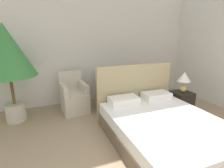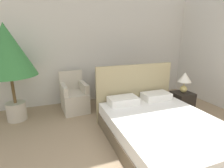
% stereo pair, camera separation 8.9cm
% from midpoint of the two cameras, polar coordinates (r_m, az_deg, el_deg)
% --- Properties ---
extents(wall_back, '(10.00, 0.06, 2.90)m').
position_cam_midpoint_polar(wall_back, '(4.87, -5.12, 11.57)').
color(wall_back, silver).
rests_on(wall_back, ground_plane).
extents(bed, '(1.74, 2.20, 1.20)m').
position_cam_midpoint_polar(bed, '(3.22, 15.24, -13.30)').
color(bed, brown).
rests_on(bed, ground_plane).
extents(armchair_near_window_left, '(0.63, 0.74, 0.94)m').
position_cam_midpoint_polar(armchair_near_window_left, '(4.36, -12.83, -4.71)').
color(armchair_near_window_left, beige).
rests_on(armchair_near_window_left, ground_plane).
extents(armchair_near_window_right, '(0.63, 0.74, 0.94)m').
position_cam_midpoint_polar(armchair_near_window_right, '(4.56, -1.62, -3.38)').
color(armchair_near_window_right, beige).
rests_on(armchair_near_window_right, ground_plane).
extents(potted_palm, '(1.07, 1.07, 2.04)m').
position_cam_midpoint_polar(potted_palm, '(4.06, -31.78, 8.47)').
color(potted_palm, beige).
rests_on(potted_palm, ground_plane).
extents(nightstand, '(0.43, 0.41, 0.51)m').
position_cam_midpoint_polar(nightstand, '(4.46, 21.14, -5.60)').
color(nightstand, black).
rests_on(nightstand, ground_plane).
extents(table_lamp, '(0.30, 0.30, 0.48)m').
position_cam_midpoint_polar(table_lamp, '(4.32, 21.91, 1.58)').
color(table_lamp, tan).
rests_on(table_lamp, nightstand).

